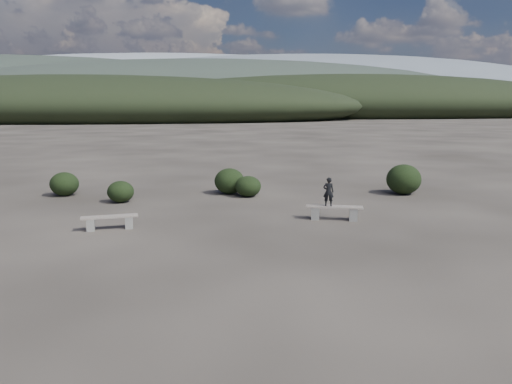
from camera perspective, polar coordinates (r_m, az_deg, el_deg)
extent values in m
plane|color=#29241F|center=(11.48, 3.29, -8.53)|extent=(1200.00, 1200.00, 0.00)
cube|color=slate|center=(15.27, -18.39, -3.56)|extent=(0.28, 0.35, 0.36)
cube|color=slate|center=(15.25, -14.32, -3.37)|extent=(0.28, 0.35, 0.36)
cube|color=gray|center=(15.20, -16.40, -2.72)|extent=(1.66, 0.62, 0.05)
cube|color=slate|center=(15.99, 6.80, -2.41)|extent=(0.32, 0.40, 0.40)
cube|color=slate|center=(16.00, 11.05, -2.53)|extent=(0.32, 0.40, 0.40)
cube|color=gray|center=(15.94, 8.95, -1.69)|extent=(1.82, 0.79, 0.05)
imported|color=black|center=(15.85, 8.28, 0.03)|extent=(0.37, 0.28, 0.92)
ellipsoid|color=black|center=(19.17, -15.22, 0.04)|extent=(0.98, 0.98, 0.80)
ellipsoid|color=black|center=(20.22, -3.05, 1.26)|extent=(1.21, 1.21, 1.04)
ellipsoid|color=black|center=(19.61, -0.91, 0.65)|extent=(1.02, 1.02, 0.82)
ellipsoid|color=black|center=(20.98, 16.53, 1.40)|extent=(1.38, 1.38, 1.21)
ellipsoid|color=black|center=(21.21, -21.06, 0.86)|extent=(1.11, 1.11, 0.94)
ellipsoid|color=black|center=(103.39, -18.81, 9.24)|extent=(110.00, 40.00, 12.00)
ellipsoid|color=black|center=(126.18, 11.55, 9.88)|extent=(120.00, 44.00, 14.00)
ellipsoid|color=#2F3A30|center=(170.74, -5.05, 10.87)|extent=(190.00, 64.00, 24.00)
ellipsoid|color=#2F3A30|center=(247.07, -26.92, 10.05)|extent=(240.00, 80.00, 32.00)
ellipsoid|color=slate|center=(318.95, 7.61, 11.36)|extent=(340.00, 110.00, 44.00)
ellipsoid|color=gray|center=(411.80, -9.66, 11.43)|extent=(460.00, 140.00, 56.00)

